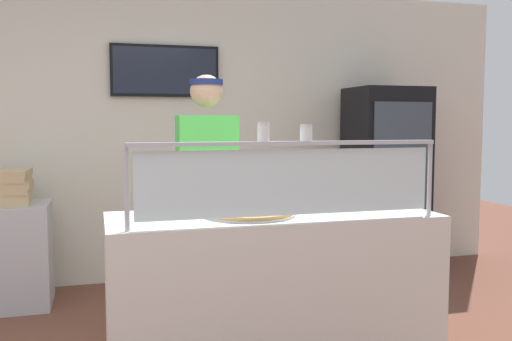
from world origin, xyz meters
The scene contains 12 objects.
ground_plane centered at (0.90, 1.00, 0.00)m, with size 12.00×12.00×0.00m, color brown.
shop_rear_unit centered at (0.90, 2.61, 1.36)m, with size 6.20×0.13×2.70m.
serving_counter centered at (0.90, 0.34, 0.47)m, with size 1.80×0.68×0.95m, color silver.
sneeze_guard centered at (0.90, 0.06, 1.21)m, with size 1.63×0.06×0.41m.
pizza_tray centered at (0.76, 0.33, 0.97)m, with size 0.51×0.51×0.04m.
pizza_server centered at (0.73, 0.31, 0.99)m, with size 0.07×0.28×0.01m, color #ADAFB7.
parmesan_shaker centered at (0.76, 0.06, 1.40)m, with size 0.06×0.06×0.10m.
pepper_flake_shaker centered at (0.99, 0.06, 1.40)m, with size 0.06×0.06×0.08m.
worker_figure centered at (0.66, 0.98, 1.01)m, with size 0.41×0.50×1.76m.
drink_fridge centered at (2.61, 2.17, 0.89)m, with size 0.68×0.61×1.78m.
prep_shelf centered at (-0.75, 2.12, 0.41)m, with size 0.70×0.55×0.82m, color #B7BABF.
pizza_box_stack centered at (-0.75, 2.12, 0.95)m, with size 0.45×0.44×0.27m.
Camera 1 is at (-0.03, -2.57, 1.45)m, focal length 39.13 mm.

